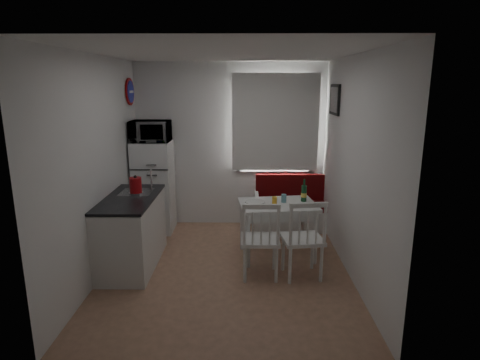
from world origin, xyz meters
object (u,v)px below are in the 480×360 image
object	(u,v)px
chair_right	(304,232)
kettle	(136,185)
microwave	(150,131)
wine_bottle	(304,190)
bench	(292,211)
kitchen_counter	(132,231)
dining_table	(278,209)
chair_left	(261,232)
fridge	(154,187)

from	to	relation	value
chair_right	kettle	bearing A→B (deg)	158.26
chair_right	kettle	size ratio (longest dim) A/B	2.19
microwave	wine_bottle	distance (m)	2.44
microwave	bench	bearing A→B (deg)	4.18
chair_right	kettle	xyz separation A→B (m)	(-2.06, 0.51, 0.41)
kitchen_counter	bench	world-z (taller)	kitchen_counter
dining_table	kettle	xyz separation A→B (m)	(-1.81, -0.16, 0.36)
bench	microwave	size ratio (longest dim) A/B	2.08
microwave	dining_table	bearing A→B (deg)	-26.43
dining_table	kettle	distance (m)	1.86
bench	chair_right	bearing A→B (deg)	-92.07
bench	chair_right	distance (m)	1.78
chair_right	wine_bottle	distance (m)	0.83
bench	wine_bottle	xyz separation A→B (m)	(0.04, -0.97, 0.61)
chair_left	fridge	distance (m)	2.29
chair_left	wine_bottle	world-z (taller)	wine_bottle
chair_left	fridge	xyz separation A→B (m)	(-1.59, 1.63, 0.11)
fridge	dining_table	bearing A→B (deg)	-27.66
kettle	wine_bottle	distance (m)	2.18
bench	wine_bottle	size ratio (longest dim) A/B	3.94
bench	dining_table	distance (m)	1.18
kitchen_counter	microwave	bearing A→B (deg)	89.06
microwave	wine_bottle	size ratio (longest dim) A/B	1.89
dining_table	chair_right	distance (m)	0.72
kitchen_counter	dining_table	bearing A→B (deg)	8.51
microwave	wine_bottle	world-z (taller)	microwave
kettle	bench	bearing A→B (deg)	30.11
chair_left	fridge	bearing A→B (deg)	134.01
chair_left	microwave	xyz separation A→B (m)	(-1.59, 1.58, 0.98)
chair_left	kettle	distance (m)	1.70
bench	dining_table	xyz separation A→B (m)	(-0.31, -1.07, 0.37)
kitchen_counter	bench	distance (m)	2.57
bench	kitchen_counter	bearing A→B (deg)	-148.14
kitchen_counter	chair_left	world-z (taller)	kitchen_counter
bench	fridge	xyz separation A→B (m)	(-2.16, -0.11, 0.43)
chair_left	wine_bottle	distance (m)	1.02
bench	chair_right	world-z (taller)	chair_right
chair_right	microwave	world-z (taller)	microwave
kitchen_counter	chair_right	size ratio (longest dim) A/B	2.50
chair_right	fridge	world-z (taller)	fridge
wine_bottle	dining_table	bearing A→B (deg)	-164.05
bench	microwave	distance (m)	2.52
kettle	dining_table	bearing A→B (deg)	5.03
dining_table	chair_left	xyz separation A→B (m)	(-0.25, -0.67, -0.06)
wine_bottle	fridge	bearing A→B (deg)	158.45
kitchen_counter	chair_left	bearing A→B (deg)	-13.62
dining_table	fridge	distance (m)	2.08
fridge	microwave	xyz separation A→B (m)	(0.00, -0.05, 0.87)
kitchen_counter	dining_table	distance (m)	1.89
chair_right	dining_table	bearing A→B (deg)	102.62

